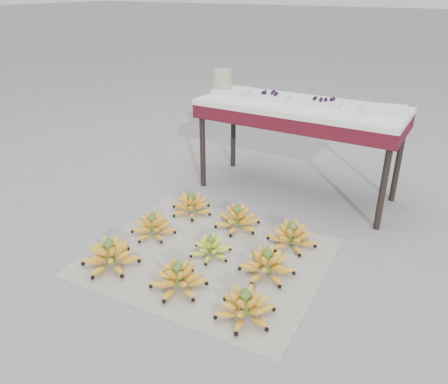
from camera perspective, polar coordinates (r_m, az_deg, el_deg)
The scene contains 17 objects.
ground at distance 2.44m, azimuth -1.83°, elevation -8.76°, with size 60.00×60.00×0.00m, color slate.
newspaper_mat at distance 2.45m, azimuth -2.10°, elevation -8.46°, with size 1.25×1.05×0.01m, color white.
bunch_front_left at distance 2.41m, azimuth -14.63°, elevation -8.08°, with size 0.34×0.34×0.18m.
bunch_front_center at distance 2.19m, azimuth -5.98°, elevation -11.19°, with size 0.31×0.31×0.17m.
bunch_front_right at distance 2.03m, azimuth 2.76°, elevation -14.74°, with size 0.34×0.34×0.17m.
bunch_mid_left at distance 2.65m, azimuth -9.24°, elevation -4.51°, with size 0.27×0.27×0.16m.
bunch_mid_center at distance 2.43m, azimuth -1.75°, elevation -7.33°, with size 0.29×0.29×0.14m.
bunch_mid_right at distance 2.29m, azimuth 5.62°, elevation -9.42°, with size 0.37×0.37×0.17m.
bunch_back_left at distance 2.86m, azimuth -4.28°, elevation -1.75°, with size 0.34×0.34×0.17m.
bunch_back_center at distance 2.69m, azimuth 1.74°, elevation -3.56°, with size 0.34×0.34×0.17m.
bunch_back_right at distance 2.54m, azimuth 8.84°, elevation -5.77°, with size 0.30×0.30×0.17m.
vendor_table at distance 3.02m, azimuth 9.89°, elevation 9.95°, with size 1.37×0.55×0.66m.
tray_far_left at distance 3.20m, azimuth 1.07°, elevation 12.95°, with size 0.24×0.18×0.04m.
tray_left at distance 3.07m, azimuth 6.30°, elevation 12.29°, with size 0.25×0.19×0.06m.
tray_right at distance 2.95m, azimuth 12.82°, elevation 11.29°, with size 0.24×0.18×0.06m.
tray_far_right at distance 2.88m, azimuth 20.37°, elevation 9.99°, with size 0.30×0.24×0.04m.
glass_jar at distance 3.23m, azimuth -0.20°, elevation 14.26°, with size 0.13×0.13×0.17m, color #D7EEBD.
Camera 1 is at (1.08, -1.70, 1.37)m, focal length 35.00 mm.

